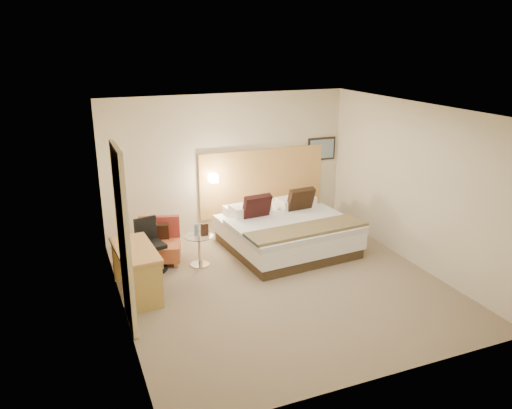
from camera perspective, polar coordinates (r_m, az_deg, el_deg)
name	(u,v)px	position (r m, az deg, el deg)	size (l,w,h in m)	color
floor	(281,284)	(7.93, 2.93, -9.08)	(4.80, 5.00, 0.02)	#806E56
ceiling	(285,109)	(7.10, 3.29, 10.79)	(4.80, 5.00, 0.02)	white
wall_back	(228,164)	(9.65, -3.20, 4.60)	(4.80, 0.02, 2.70)	beige
wall_front	(385,271)	(5.40, 14.48, -7.40)	(4.80, 0.02, 2.70)	beige
wall_left	(116,223)	(6.79, -15.68, -2.07)	(0.02, 5.00, 2.70)	beige
wall_right	(415,185)	(8.66, 17.73, 2.14)	(0.02, 5.00, 2.70)	beige
headboard_panel	(262,181)	(9.95, 0.73, 2.68)	(2.60, 0.04, 1.30)	tan
art_frame	(321,149)	(10.40, 7.49, 6.33)	(0.62, 0.03, 0.47)	black
art_canvas	(322,149)	(10.38, 7.55, 6.30)	(0.54, 0.01, 0.39)	slate
lamp_arm	(212,177)	(9.51, -5.00, 3.11)	(0.02, 0.02, 0.12)	silver
lamp_shade	(213,178)	(9.46, -4.90, 3.02)	(0.15, 0.15, 0.15)	#FFEDC6
curtain	(124,239)	(6.61, -14.89, -3.78)	(0.06, 0.90, 2.42)	beige
bottle_a	(196,230)	(8.34, -6.88, -2.94)	(0.06, 0.06, 0.19)	#85A2CF
bottle_b	(197,229)	(8.38, -6.79, -2.85)	(0.06, 0.06, 0.19)	#7BA1BF
menu_folder	(205,230)	(8.32, -5.90, -2.89)	(0.12, 0.05, 0.21)	#361F16
bed	(286,231)	(9.06, 3.46, -3.09)	(2.25, 2.20, 1.03)	#3A2C1D
lounge_chair	(159,245)	(8.73, -10.98, -4.53)	(0.84, 0.77, 0.74)	#B37154
side_table	(199,249)	(8.46, -6.51, -5.05)	(0.51, 0.51, 0.53)	silver
desk	(137,258)	(7.58, -13.43, -5.94)	(0.62, 1.22, 0.74)	tan
desk_chair	(150,249)	(8.40, -12.00, -5.04)	(0.60, 0.60, 0.87)	black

